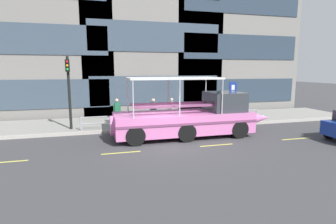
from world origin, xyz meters
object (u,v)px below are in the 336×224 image
at_px(pedestrian_mid_left, 172,107).
at_px(traffic_light_pole, 69,86).
at_px(duck_tour_boat, 193,117).
at_px(pedestrian_near_bow, 210,106).
at_px(parking_sign, 233,95).
at_px(pedestrian_near_stern, 117,109).
at_px(pedestrian_mid_right, 153,109).

bearing_deg(pedestrian_mid_left, traffic_light_pole, -171.66).
height_order(duck_tour_boat, pedestrian_near_bow, duck_tour_boat).
distance_m(parking_sign, duck_tour_boat, 5.01).
height_order(traffic_light_pole, parking_sign, traffic_light_pole).
relative_size(parking_sign, pedestrian_near_stern, 1.62).
height_order(duck_tour_boat, pedestrian_mid_right, duck_tour_boat).
xyz_separation_m(traffic_light_pole, pedestrian_near_bow, (9.71, 1.06, -1.67)).
bearing_deg(pedestrian_near_bow, traffic_light_pole, -173.75).
height_order(traffic_light_pole, pedestrian_near_bow, traffic_light_pole).
bearing_deg(pedestrian_near_bow, duck_tour_boat, -126.02).
distance_m(traffic_light_pole, pedestrian_mid_right, 5.45).
bearing_deg(pedestrian_near_stern, pedestrian_near_bow, 0.69).
relative_size(pedestrian_mid_right, pedestrian_near_stern, 1.01).
bearing_deg(traffic_light_pole, parking_sign, -0.21).
xyz_separation_m(parking_sign, pedestrian_near_bow, (-1.19, 1.10, -0.89)).
distance_m(duck_tour_boat, pedestrian_near_bow, 4.83).
height_order(pedestrian_mid_left, pedestrian_mid_right, pedestrian_mid_right).
xyz_separation_m(duck_tour_boat, pedestrian_mid_right, (-1.66, 3.01, 0.14)).
distance_m(pedestrian_near_bow, pedestrian_mid_left, 3.00).
relative_size(traffic_light_pole, duck_tour_boat, 0.45).
distance_m(pedestrian_mid_left, pedestrian_mid_right, 1.71).
height_order(pedestrian_mid_left, pedestrian_near_stern, pedestrian_near_stern).
bearing_deg(traffic_light_pole, pedestrian_near_bow, 6.25).
distance_m(duck_tour_boat, pedestrian_mid_right, 3.44).
height_order(traffic_light_pole, pedestrian_mid_left, traffic_light_pole).
distance_m(pedestrian_near_bow, pedestrian_mid_right, 4.59).
bearing_deg(pedestrian_near_bow, pedestrian_mid_right, -168.76).
relative_size(duck_tour_boat, pedestrian_near_stern, 5.71).
height_order(duck_tour_boat, pedestrian_near_stern, duck_tour_boat).
height_order(parking_sign, pedestrian_near_bow, parking_sign).
bearing_deg(pedestrian_mid_right, parking_sign, -2.08).
bearing_deg(parking_sign, pedestrian_near_bow, 137.30).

